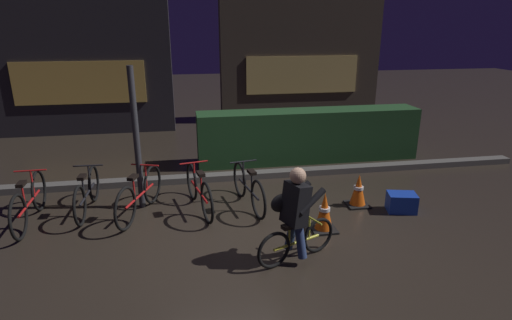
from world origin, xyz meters
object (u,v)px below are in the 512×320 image
object	(u,v)px
street_post	(137,140)
cyclist	(295,214)
parked_bike_center_right	(199,191)
parked_bike_right_mid	(248,188)
parked_bike_center_left	(140,195)
traffic_cone_near	(324,212)
parked_bike_leftmost	(29,202)
blue_crate	(402,202)
traffic_cone_far	(358,191)
parked_bike_left_mid	(87,193)

from	to	relation	value
street_post	cyclist	world-z (taller)	street_post
cyclist	parked_bike_center_right	bearing A→B (deg)	100.94
street_post	parked_bike_right_mid	bearing A→B (deg)	-10.16
cyclist	parked_bike_center_left	bearing A→B (deg)	118.02
parked_bike_center_right	traffic_cone_near	xyz separation A→B (m)	(1.75, -1.00, -0.05)
parked_bike_leftmost	street_post	bearing A→B (deg)	-80.09
blue_crate	parked_bike_center_right	bearing A→B (deg)	169.30
street_post	traffic_cone_far	xyz separation A→B (m)	(3.51, -0.57, -0.88)
traffic_cone_near	parked_bike_leftmost	bearing A→B (deg)	167.11
parked_bike_center_right	traffic_cone_near	distance (m)	2.02
parked_bike_center_right	parked_bike_leftmost	bearing A→B (deg)	78.63
traffic_cone_near	cyclist	bearing A→B (deg)	-132.78
parked_bike_leftmost	traffic_cone_far	xyz separation A→B (m)	(5.10, -0.25, -0.08)
traffic_cone_far	cyclist	size ratio (longest dim) A/B	0.44
cyclist	parked_bike_right_mid	bearing A→B (deg)	78.18
parked_bike_leftmost	traffic_cone_far	bearing A→B (deg)	-94.39
street_post	cyclist	bearing A→B (deg)	-44.25
parked_bike_right_mid	traffic_cone_near	distance (m)	1.38
parked_bike_center_left	blue_crate	bearing A→B (deg)	-78.51
parked_bike_leftmost	blue_crate	bearing A→B (deg)	-97.38
parked_bike_left_mid	parked_bike_center_right	bearing A→B (deg)	-95.98
blue_crate	street_post	bearing A→B (deg)	167.65
parked_bike_right_mid	traffic_cone_near	bearing A→B (deg)	-146.28
parked_bike_right_mid	cyclist	xyz separation A→B (m)	(0.32, -1.68, 0.30)
parked_bike_left_mid	parked_bike_center_left	bearing A→B (deg)	-105.27
parked_bike_left_mid	cyclist	size ratio (longest dim) A/B	1.23
street_post	blue_crate	size ratio (longest dim) A/B	5.19
street_post	blue_crate	bearing A→B (deg)	-12.35
parked_bike_center_right	cyclist	size ratio (longest dim) A/B	1.27
traffic_cone_near	parked_bike_right_mid	bearing A→B (deg)	133.85
parked_bike_left_mid	parked_bike_right_mid	distance (m)	2.56
parked_bike_leftmost	parked_bike_center_right	bearing A→B (deg)	-91.01
street_post	parked_bike_center_left	world-z (taller)	street_post
parked_bike_left_mid	traffic_cone_near	xyz separation A→B (m)	(3.50, -1.24, -0.04)
parked_bike_leftmost	parked_bike_right_mid	size ratio (longest dim) A/B	1.07
street_post	parked_bike_right_mid	distance (m)	1.93
parked_bike_left_mid	traffic_cone_near	world-z (taller)	parked_bike_left_mid
parked_bike_center_left	cyclist	bearing A→B (deg)	-109.86
traffic_cone_near	traffic_cone_far	xyz separation A→B (m)	(0.83, 0.73, -0.02)
parked_bike_center_left	traffic_cone_far	distance (m)	3.51
parked_bike_leftmost	parked_bike_right_mid	bearing A→B (deg)	-91.34
parked_bike_center_right	parked_bike_right_mid	distance (m)	0.80
parked_bike_leftmost	parked_bike_right_mid	xyz separation A→B (m)	(3.31, 0.02, -0.02)
parked_bike_leftmost	parked_bike_center_right	distance (m)	2.51
parked_bike_center_left	parked_bike_right_mid	distance (m)	1.71
parked_bike_center_right	traffic_cone_far	distance (m)	2.60
parked_bike_right_mid	blue_crate	size ratio (longest dim) A/B	3.49
parked_bike_left_mid	parked_bike_center_left	world-z (taller)	parked_bike_center_left
parked_bike_left_mid	parked_bike_center_right	distance (m)	1.76
parked_bike_leftmost	parked_bike_right_mid	world-z (taller)	parked_bike_leftmost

